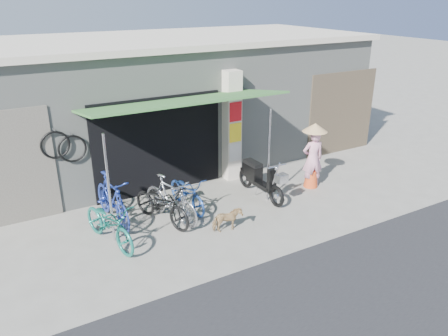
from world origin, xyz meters
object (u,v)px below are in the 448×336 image
bike_blue (112,199)px  bike_silver (170,199)px  nun (313,156)px  bike_teal (109,223)px  street_dog (227,220)px  bike_black (162,204)px  moped (259,178)px  bike_navy (187,192)px

bike_blue → bike_silver: size_ratio=1.07×
bike_silver → nun: size_ratio=1.00×
bike_teal → street_dog: bearing=-31.3°
bike_black → moped: (2.68, 0.09, 0.02)m
bike_navy → nun: bearing=-12.3°
bike_blue → bike_black: size_ratio=1.07×
nun → bike_teal: bearing=15.7°
street_dog → bike_black: bearing=52.8°
bike_blue → nun: bearing=-12.5°
bike_navy → bike_blue: bearing=168.8°
bike_navy → moped: (1.89, -0.27, 0.06)m
bike_silver → bike_black: bearing=163.8°
moped → bike_teal: bearing=-176.0°
street_dog → bike_blue: bearing=58.7°
bike_blue → bike_navy: bearing=-11.8°
bike_silver → nun: (4.00, -0.12, 0.34)m
bike_blue → bike_teal: bearing=-115.2°
moped → bike_blue: bearing=170.6°
bike_blue → moped: size_ratio=1.00×
bike_navy → moped: size_ratio=0.85×
bike_blue → bike_black: bearing=-35.7°
moped → nun: size_ratio=1.07×
bike_silver → moped: (2.47, 0.08, -0.05)m
nun → bike_navy: bearing=5.6°
bike_blue → bike_black: (0.95, -0.57, -0.10)m
bike_black → bike_navy: 0.87m
bike_navy → street_dog: 1.46m
bike_teal → bike_navy: size_ratio=1.14×
bike_teal → nun: (5.50, 0.21, 0.39)m
bike_navy → moped: 1.91m
bike_teal → bike_silver: (1.49, 0.33, 0.05)m
bike_teal → street_dog: size_ratio=2.82×
bike_blue → bike_navy: bike_blue is taller
bike_silver → street_dog: size_ratio=2.73×
bike_blue → nun: (5.17, -0.69, 0.31)m
bike_black → moped: 2.69m
bike_blue → bike_navy: size_ratio=1.18×
bike_teal → moped: moped is taller
bike_silver → nun: bearing=-18.9°
bike_navy → street_dog: bearing=-83.1°
street_dog → nun: size_ratio=0.37×
nun → bike_black: bearing=11.9°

